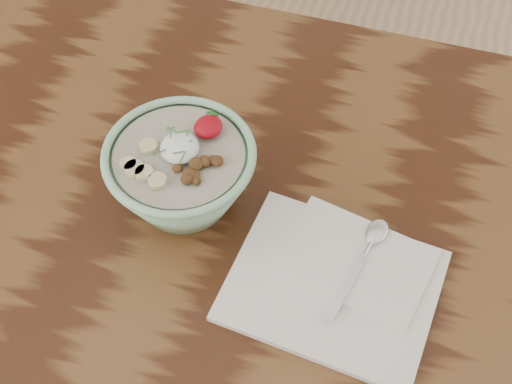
% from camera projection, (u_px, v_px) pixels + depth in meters
% --- Properties ---
extents(table, '(1.60, 0.90, 0.75)m').
position_uv_depth(table, '(251.00, 276.00, 1.00)').
color(table, '#371B0D').
rests_on(table, ground).
extents(breakfast_bowl, '(0.19, 0.19, 0.13)m').
position_uv_depth(breakfast_bowl, '(182.00, 174.00, 0.91)').
color(breakfast_bowl, '#94C79E').
rests_on(breakfast_bowl, table).
extents(napkin, '(0.27, 0.23, 0.02)m').
position_uv_depth(napkin, '(338.00, 280.00, 0.88)').
color(napkin, white).
rests_on(napkin, table).
extents(spoon, '(0.05, 0.16, 0.01)m').
position_uv_depth(spoon, '(370.00, 245.00, 0.90)').
color(spoon, silver).
rests_on(spoon, napkin).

